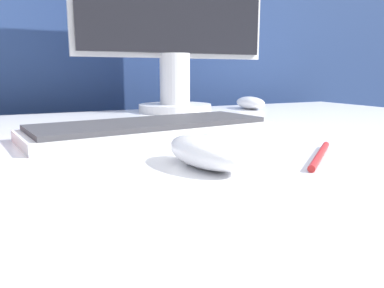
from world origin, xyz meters
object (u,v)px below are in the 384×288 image
(computer_mouse_near, at_px, (207,151))
(computer_mouse_far, at_px, (250,103))
(monitor, at_px, (174,1))
(keyboard, at_px, (152,128))

(computer_mouse_near, height_order, computer_mouse_far, same)
(monitor, relative_size, computer_mouse_far, 4.09)
(keyboard, distance_m, monitor, 0.46)
(keyboard, relative_size, computer_mouse_far, 3.30)
(computer_mouse_near, xyz_separation_m, monitor, (0.20, 0.56, 0.26))
(computer_mouse_near, bearing_deg, keyboard, 77.42)
(monitor, height_order, computer_mouse_far, monitor)
(computer_mouse_far, bearing_deg, keyboard, -138.19)
(computer_mouse_near, height_order, keyboard, computer_mouse_near)
(keyboard, height_order, monitor, monitor)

